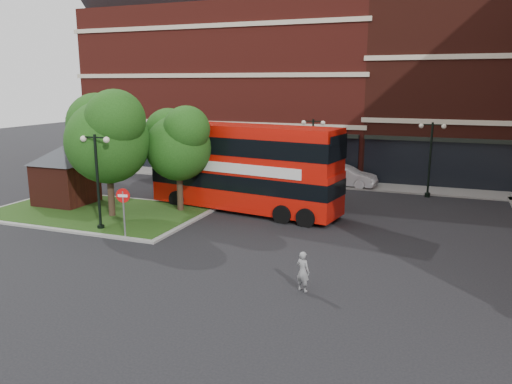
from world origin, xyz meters
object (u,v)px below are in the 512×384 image
at_px(car_silver, 251,170).
at_px(car_white, 344,176).
at_px(woman, 303,271).
at_px(bus, 243,162).

distance_m(car_silver, car_white, 7.41).
xyz_separation_m(woman, car_silver, (-9.71, 19.47, 0.00)).
bearing_deg(car_silver, woman, -159.08).
height_order(car_silver, car_white, car_white).
relative_size(bus, car_white, 2.55).
bearing_deg(car_white, woman, -167.63).
distance_m(woman, car_white, 19.60).
xyz_separation_m(bus, car_white, (4.25, 9.25, -2.17)).
xyz_separation_m(bus, woman, (6.55, -10.22, -2.19)).
distance_m(bus, car_silver, 10.02).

